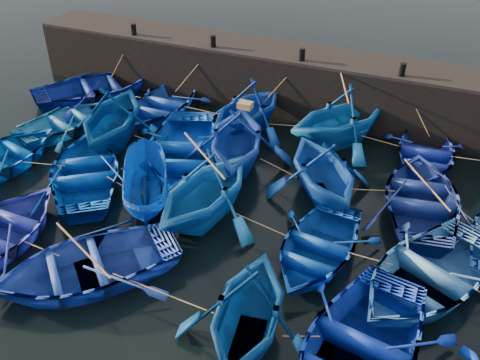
% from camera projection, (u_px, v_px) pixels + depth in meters
% --- Properties ---
extents(ground, '(120.00, 120.00, 0.00)m').
position_uv_depth(ground, '(198.00, 255.00, 15.93)').
color(ground, black).
rests_on(ground, ground).
extents(quay_wall, '(26.00, 2.50, 2.50)m').
position_uv_depth(quay_wall, '(306.00, 83.00, 23.23)').
color(quay_wall, black).
rests_on(quay_wall, ground).
extents(quay_top, '(26.00, 2.50, 0.12)m').
position_uv_depth(quay_top, '(308.00, 54.00, 22.50)').
color(quay_top, black).
rests_on(quay_top, quay_wall).
extents(bollard_0, '(0.24, 0.24, 0.50)m').
position_uv_depth(bollard_0, '(134.00, 29.00, 24.25)').
color(bollard_0, black).
rests_on(bollard_0, quay_top).
extents(bollard_1, '(0.24, 0.24, 0.50)m').
position_uv_depth(bollard_1, '(213.00, 41.00, 22.95)').
color(bollard_1, black).
rests_on(bollard_1, quay_top).
extents(bollard_2, '(0.24, 0.24, 0.50)m').
position_uv_depth(bollard_2, '(302.00, 55.00, 21.64)').
color(bollard_2, black).
rests_on(bollard_2, quay_top).
extents(bollard_3, '(0.24, 0.24, 0.50)m').
position_uv_depth(bollard_3, '(403.00, 70.00, 20.34)').
color(bollard_3, black).
rests_on(bollard_3, quay_top).
extents(boat_0, '(6.59, 6.80, 1.15)m').
position_uv_depth(boat_0, '(96.00, 87.00, 24.51)').
color(boat_0, navy).
rests_on(boat_0, ground).
extents(boat_1, '(3.51, 4.82, 0.98)m').
position_uv_depth(boat_1, '(162.00, 103.00, 23.32)').
color(boat_1, blue).
rests_on(boat_1, ground).
extents(boat_2, '(4.70, 5.12, 2.26)m').
position_uv_depth(boat_2, '(248.00, 107.00, 21.58)').
color(boat_2, navy).
rests_on(boat_2, ground).
extents(boat_3, '(6.02, 6.13, 2.45)m').
position_uv_depth(boat_3, '(341.00, 116.00, 20.72)').
color(boat_3, '#0B579F').
rests_on(boat_3, ground).
extents(boat_4, '(3.67, 4.78, 0.92)m').
position_uv_depth(boat_4, '(425.00, 154.00, 19.86)').
color(boat_4, '#182B98').
rests_on(boat_4, ground).
extents(boat_6, '(4.35, 5.13, 0.90)m').
position_uv_depth(boat_6, '(67.00, 121.00, 22.04)').
color(boat_6, '#206BB7').
rests_on(boat_6, ground).
extents(boat_7, '(5.19, 5.66, 2.51)m').
position_uv_depth(boat_7, '(113.00, 115.00, 20.72)').
color(boat_7, navy).
rests_on(boat_7, ground).
extents(boat_8, '(5.76, 6.73, 1.18)m').
position_uv_depth(boat_8, '(181.00, 149.00, 19.88)').
color(boat_8, '#0541CA').
rests_on(boat_8, ground).
extents(boat_9, '(5.31, 5.72, 2.46)m').
position_uv_depth(boat_9, '(237.00, 137.00, 19.32)').
color(boat_9, '#123798').
rests_on(boat_9, ground).
extents(boat_10, '(5.57, 5.69, 2.27)m').
position_uv_depth(boat_10, '(324.00, 168.00, 17.76)').
color(boat_10, '#0E45AB').
rests_on(boat_10, ground).
extents(boat_11, '(4.52, 5.70, 1.07)m').
position_uv_depth(boat_11, '(423.00, 198.00, 17.41)').
color(boat_11, navy).
rests_on(boat_11, ground).
extents(boat_14, '(5.98, 6.29, 1.06)m').
position_uv_depth(boat_14, '(86.00, 172.00, 18.71)').
color(boat_14, '#033C9A').
rests_on(boat_14, ground).
extents(boat_15, '(3.31, 4.18, 1.54)m').
position_uv_depth(boat_15, '(145.00, 187.00, 17.54)').
color(boat_15, '#033B97').
rests_on(boat_15, ground).
extents(boat_16, '(4.60, 5.13, 2.41)m').
position_uv_depth(boat_16, '(205.00, 188.00, 16.70)').
color(boat_16, '#0F5DB3').
rests_on(boat_16, ground).
extents(boat_17, '(3.50, 4.62, 0.91)m').
position_uv_depth(boat_17, '(317.00, 247.00, 15.53)').
color(boat_17, '#083A9D').
rests_on(boat_17, ground).
extents(boat_18, '(5.71, 6.42, 1.10)m').
position_uv_depth(boat_18, '(426.00, 274.00, 14.47)').
color(boat_18, '#3673D1').
rests_on(boat_18, ground).
extents(boat_22, '(6.31, 6.41, 1.09)m').
position_uv_depth(boat_22, '(86.00, 265.00, 14.78)').
color(boat_22, '#1B3B9E').
rests_on(boat_22, ground).
extents(boat_23, '(4.14, 4.61, 2.16)m').
position_uv_depth(boat_23, '(248.00, 309.00, 12.72)').
color(boat_23, navy).
rests_on(boat_23, ground).
extents(boat_24, '(4.70, 5.96, 1.12)m').
position_uv_depth(boat_24, '(357.00, 348.00, 12.42)').
color(boat_24, '#0927A0').
rests_on(boat_24, ground).
extents(wooden_crate, '(0.48, 0.38, 0.22)m').
position_uv_depth(wooden_crate, '(245.00, 105.00, 18.47)').
color(wooden_crate, '#9C7544').
rests_on(wooden_crate, boat_9).
extents(mooring_ropes, '(17.89, 11.86, 2.10)m').
position_uv_depth(mooring_ropes, '(264.00, 153.00, 19.10)').
color(mooring_ropes, tan).
rests_on(mooring_ropes, ground).
extents(loose_oars, '(10.43, 12.31, 1.44)m').
position_uv_depth(loose_oars, '(276.00, 162.00, 16.89)').
color(loose_oars, '#99724C').
rests_on(loose_oars, ground).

